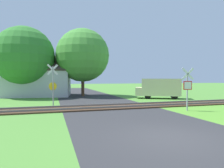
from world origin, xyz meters
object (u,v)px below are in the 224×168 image
(stop_sign_near, at_px, (187,86))
(crossing_sign_far, at_px, (53,83))
(tree_center, at_px, (83,55))
(mail_truck, at_px, (159,88))
(house, at_px, (38,82))
(tree_left, at_px, (24,56))

(stop_sign_near, relative_size, crossing_sign_far, 0.89)
(tree_center, xyz_separation_m, mail_truck, (7.80, -5.59, -3.99))
(house, bearing_deg, tree_center, -12.39)
(crossing_sign_far, relative_size, mail_truck, 0.65)
(crossing_sign_far, xyz_separation_m, mail_truck, (11.53, 3.46, -0.64))
(crossing_sign_far, bearing_deg, tree_left, 92.15)
(house, bearing_deg, crossing_sign_far, -72.52)
(tree_left, bearing_deg, mail_truck, -22.48)
(stop_sign_near, distance_m, mail_truck, 8.64)
(crossing_sign_far, bearing_deg, tree_center, 51.22)
(crossing_sign_far, distance_m, house, 11.29)
(house, distance_m, mail_truck, 15.36)
(crossing_sign_far, xyz_separation_m, house, (-1.75, 11.15, -0.05))
(mail_truck, bearing_deg, crossing_sign_far, 134.05)
(tree_left, height_order, mail_truck, tree_left)
(house, distance_m, tree_center, 6.79)
(crossing_sign_far, bearing_deg, house, 82.56)
(crossing_sign_far, distance_m, mail_truck, 12.06)
(house, distance_m, tree_left, 3.79)
(mail_truck, bearing_deg, tree_center, 81.71)
(stop_sign_near, xyz_separation_m, house, (-10.69, 15.92, 0.13))
(house, xyz_separation_m, tree_left, (-1.45, -1.59, 3.11))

